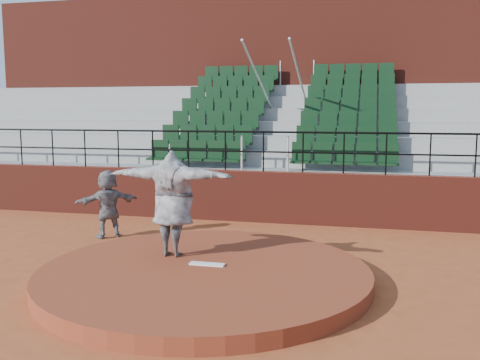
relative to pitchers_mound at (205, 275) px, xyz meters
name	(u,v)px	position (x,y,z in m)	size (l,w,h in m)	color
ground	(205,282)	(0.00, 0.00, -0.12)	(90.00, 90.00, 0.00)	#9D4823
pitchers_mound	(205,275)	(0.00, 0.00, 0.00)	(5.50, 5.50, 0.25)	maroon
pitching_rubber	(207,264)	(0.00, 0.15, 0.14)	(0.60, 0.15, 0.03)	white
boundary_wall	(263,197)	(0.00, 5.00, 0.53)	(24.00, 0.30, 1.30)	maroon
wall_railing	(263,143)	(0.00, 5.00, 1.90)	(24.04, 0.05, 1.03)	black
seating_deck	(286,155)	(0.00, 8.65, 1.31)	(24.00, 5.97, 4.63)	gray
press_box_facade	(302,92)	(0.00, 12.60, 3.43)	(24.00, 3.00, 7.10)	maroon
pitcher	(173,203)	(-0.77, 0.59, 1.07)	(2.33, 0.63, 1.90)	black
fielder	(108,204)	(-3.06, 2.53, 0.64)	(1.42, 0.45, 1.53)	black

